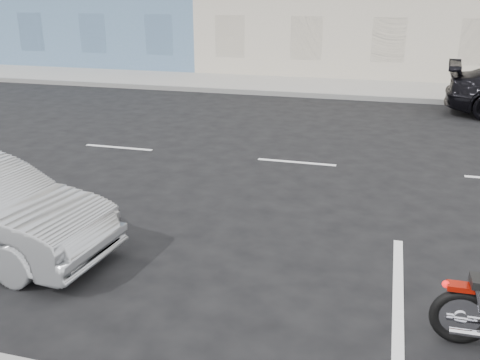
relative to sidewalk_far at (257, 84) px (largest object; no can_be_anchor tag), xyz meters
name	(u,v)px	position (x,y,z in m)	size (l,w,h in m)	color
ground	(398,171)	(5.00, -8.70, -0.07)	(120.00, 120.00, 0.00)	black
sidewalk_far	(257,84)	(0.00, 0.00, 0.00)	(80.00, 3.40, 0.15)	gray
curb_far	(245,92)	(0.00, -1.70, 0.01)	(80.00, 0.12, 0.16)	gray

